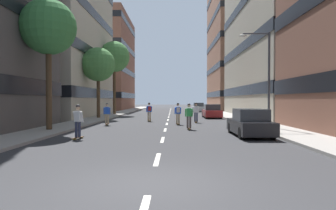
% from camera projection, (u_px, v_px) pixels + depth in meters
% --- Properties ---
extents(ground_plane, '(182.27, 182.27, 0.00)m').
position_uv_depth(ground_plane, '(169.00, 116.00, 37.62)').
color(ground_plane, '#333335').
extents(sidewalk_left, '(2.69, 83.54, 0.14)m').
position_uv_depth(sidewalk_left, '(116.00, 114.00, 41.54)').
color(sidewalk_left, '#9E9991').
rests_on(sidewalk_left, ground_plane).
extents(sidewalk_right, '(2.69, 83.54, 0.14)m').
position_uv_depth(sidewalk_right, '(223.00, 114.00, 41.29)').
color(sidewalk_right, '#9E9991').
rests_on(sidewalk_right, ground_plane).
extents(lane_markings, '(0.16, 72.20, 0.01)m').
position_uv_depth(lane_markings, '(169.00, 115.00, 40.24)').
color(lane_markings, silver).
rests_on(lane_markings, ground_plane).
extents(building_left_mid, '(15.65, 18.91, 18.58)m').
position_uv_depth(building_left_mid, '(34.00, 39.00, 36.69)').
color(building_left_mid, '#BCB29E').
rests_on(building_left_mid, ground_plane).
extents(building_left_far, '(15.65, 19.02, 19.29)m').
position_uv_depth(building_left_far, '(92.00, 63.00, 63.12)').
color(building_left_far, brown).
rests_on(building_left_far, ground_plane).
extents(building_right_mid, '(15.65, 23.71, 25.82)m').
position_uv_depth(building_right_mid, '(307.00, 8.00, 36.06)').
color(building_right_mid, '#B2A893').
rests_on(building_right_mid, ground_plane).
extents(building_right_far, '(15.65, 20.88, 25.96)m').
position_uv_depth(building_right_far, '(250.00, 46.00, 62.49)').
color(building_right_far, '#9E6B51').
rests_on(building_right_far, ground_plane).
extents(parked_car_near, '(1.82, 4.40, 1.52)m').
position_uv_depth(parked_car_near, '(250.00, 123.00, 16.80)').
color(parked_car_near, black).
rests_on(parked_car_near, ground_plane).
extents(parked_car_mid, '(1.82, 4.40, 1.52)m').
position_uv_depth(parked_car_mid, '(198.00, 108.00, 51.34)').
color(parked_car_mid, '#B2B7BF').
rests_on(parked_car_mid, ground_plane).
extents(parked_car_far, '(1.82, 4.40, 1.52)m').
position_uv_depth(parked_car_far, '(212.00, 112.00, 33.51)').
color(parked_car_far, maroon).
rests_on(parked_car_far, ground_plane).
extents(street_tree_near, '(3.56, 3.56, 7.38)m').
position_uv_depth(street_tree_near, '(98.00, 65.00, 31.75)').
color(street_tree_near, '#4C3823').
rests_on(street_tree_near, sidewalk_left).
extents(street_tree_mid, '(3.50, 3.50, 8.24)m').
position_uv_depth(street_tree_mid, '(48.00, 28.00, 19.08)').
color(street_tree_mid, '#4C3823').
rests_on(street_tree_mid, sidewalk_left).
extents(street_tree_far, '(4.10, 4.10, 9.71)m').
position_uv_depth(street_tree_far, '(114.00, 57.00, 40.42)').
color(street_tree_far, '#4C3823').
rests_on(street_tree_far, sidewalk_left).
extents(streetlamp_right, '(2.13, 0.30, 6.50)m').
position_uv_depth(streetlamp_right, '(264.00, 69.00, 20.63)').
color(streetlamp_right, '#3F3F44').
rests_on(streetlamp_right, sidewalk_right).
extents(skater_0, '(0.56, 0.92, 1.78)m').
position_uv_depth(skater_0, '(107.00, 113.00, 23.88)').
color(skater_0, brown).
rests_on(skater_0, ground_plane).
extents(skater_1, '(0.56, 0.92, 1.78)m').
position_uv_depth(skater_1, '(178.00, 112.00, 24.48)').
color(skater_1, brown).
rests_on(skater_1, ground_plane).
extents(skater_2, '(0.53, 0.90, 1.78)m').
position_uv_depth(skater_2, '(189.00, 115.00, 20.51)').
color(skater_2, brown).
rests_on(skater_2, ground_plane).
extents(skater_3, '(0.57, 0.92, 1.78)m').
position_uv_depth(skater_3, '(78.00, 120.00, 15.48)').
color(skater_3, brown).
rests_on(skater_3, ground_plane).
extents(skater_4, '(0.54, 0.91, 1.78)m').
position_uv_depth(skater_4, '(196.00, 111.00, 26.65)').
color(skater_4, brown).
rests_on(skater_4, ground_plane).
extents(skater_5, '(0.57, 0.92, 1.78)m').
position_uv_depth(skater_5, '(149.00, 111.00, 28.19)').
color(skater_5, brown).
rests_on(skater_5, ground_plane).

